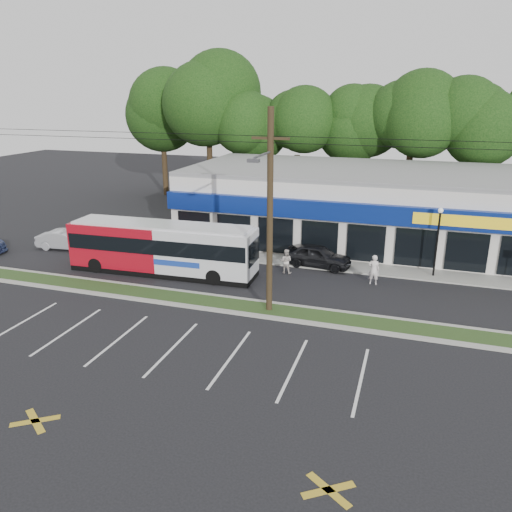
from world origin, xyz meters
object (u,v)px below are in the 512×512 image
object	(u,v)px
utility_pole	(266,207)
car_silver	(66,240)
lamp_post	(438,234)
pedestrian_b	(286,261)
pedestrian_a	(374,270)
metrobus	(162,247)
car_dark	(318,256)

from	to	relation	value
utility_pole	car_silver	bearing A→B (deg)	160.52
lamp_post	pedestrian_b	xyz separation A→B (m)	(-8.64, -2.03, -1.91)
pedestrian_a	utility_pole	bearing A→B (deg)	48.48
metrobus	pedestrian_b	distance (m)	7.58
car_silver	car_dark	bearing A→B (deg)	-92.08
utility_pole	pedestrian_b	size ratio (longest dim) A/B	32.86
utility_pole	lamp_post	world-z (taller)	utility_pole
lamp_post	car_dark	bearing A→B (deg)	-177.55
metrobus	pedestrian_a	xyz separation A→B (m)	(12.47, 1.99, -0.76)
car_silver	pedestrian_b	bearing A→B (deg)	-97.67
metrobus	car_silver	size ratio (longest dim) A/B	2.85
lamp_post	car_dark	xyz separation A→B (m)	(-7.00, -0.30, -1.95)
car_dark	pedestrian_b	world-z (taller)	pedestrian_b
car_dark	pedestrian_b	xyz separation A→B (m)	(-1.64, -1.73, 0.04)
lamp_post	pedestrian_a	world-z (taller)	lamp_post
pedestrian_b	car_dark	bearing A→B (deg)	-131.94
utility_pole	lamp_post	size ratio (longest dim) A/B	11.76
pedestrian_a	pedestrian_b	size ratio (longest dim) A/B	1.16
car_dark	car_silver	world-z (taller)	car_dark
utility_pole	pedestrian_a	distance (m)	8.64
pedestrian_b	car_silver	bearing A→B (deg)	1.43
car_dark	pedestrian_b	bearing A→B (deg)	144.28
car_dark	pedestrian_a	bearing A→B (deg)	-111.21
car_silver	pedestrian_a	distance (m)	21.36
utility_pole	pedestrian_a	world-z (taller)	utility_pole
lamp_post	car_silver	size ratio (longest dim) A/B	1.04
utility_pole	car_silver	xyz separation A→B (m)	(-16.53, 5.85, -4.74)
car_dark	car_silver	xyz separation A→B (m)	(-17.70, -1.73, -0.05)
lamp_post	car_silver	distance (m)	24.86
metrobus	pedestrian_b	bearing A→B (deg)	15.25
metrobus	utility_pole	bearing A→B (deg)	-27.33
utility_pole	car_silver	size ratio (longest dim) A/B	12.21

